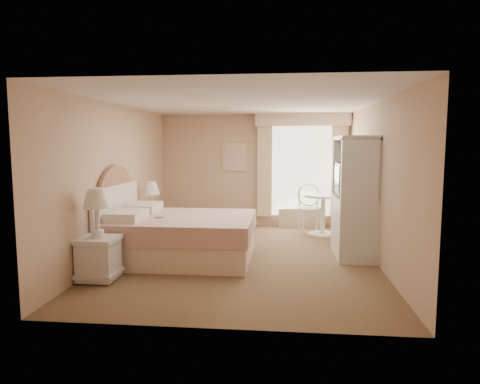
# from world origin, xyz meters

# --- Properties ---
(room) EXTENTS (4.21, 5.51, 2.51)m
(room) POSITION_xyz_m (0.00, 0.00, 1.25)
(room) COLOR brown
(room) RESTS_ON ground
(window) EXTENTS (2.05, 0.22, 2.51)m
(window) POSITION_xyz_m (1.05, 2.65, 1.34)
(window) COLOR white
(window) RESTS_ON room
(framed_art) EXTENTS (0.52, 0.04, 0.62)m
(framed_art) POSITION_xyz_m (-0.45, 2.71, 1.55)
(framed_art) COLOR #D0B480
(framed_art) RESTS_ON room
(bed) EXTENTS (2.33, 1.84, 1.62)m
(bed) POSITION_xyz_m (-1.11, -0.19, 0.39)
(bed) COLOR #E4B194
(bed) RESTS_ON room
(nightstand_near) EXTENTS (0.51, 0.51, 1.24)m
(nightstand_near) POSITION_xyz_m (-1.84, -1.39, 0.47)
(nightstand_near) COLOR silver
(nightstand_near) RESTS_ON room
(nightstand_far) EXTENTS (0.46, 0.46, 1.12)m
(nightstand_far) POSITION_xyz_m (-1.84, 0.99, 0.42)
(nightstand_far) COLOR silver
(nightstand_far) RESTS_ON room
(round_table) EXTENTS (0.78, 0.78, 0.83)m
(round_table) POSITION_xyz_m (1.46, 1.86, 0.55)
(round_table) COLOR silver
(round_table) RESTS_ON room
(cafe_chair) EXTENTS (0.56, 0.56, 1.02)m
(cafe_chair) POSITION_xyz_m (1.20, 2.05, 0.59)
(cafe_chair) COLOR silver
(cafe_chair) RESTS_ON room
(armoire) EXTENTS (0.59, 1.19, 1.97)m
(armoire) POSITION_xyz_m (1.81, 0.29, 0.82)
(armoire) COLOR silver
(armoire) RESTS_ON room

